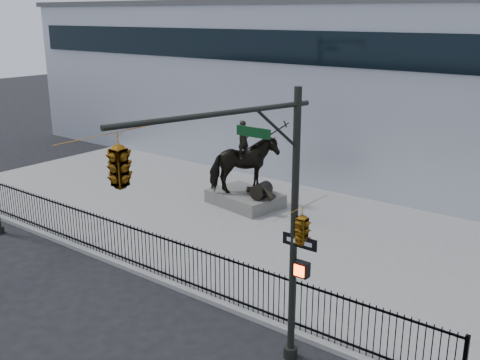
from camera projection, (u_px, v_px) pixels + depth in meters
The scene contains 7 objects.
ground at pixel (109, 284), 18.53m from camera, with size 120.00×120.00×0.00m, color black.
plaza at pixel (238, 222), 23.81m from camera, with size 30.00×12.00×0.15m, color gray.
building at pixel (376, 87), 32.41m from camera, with size 44.00×14.00×9.00m, color #B6BBC6.
picket_fence at pixel (136, 246), 19.22m from camera, with size 22.10×0.10×1.50m.
statue_plinth at pixel (245, 199), 25.63m from camera, with size 3.19×2.19×0.60m, color #53514C.
equestrian_statue at pixel (246, 166), 25.14m from camera, with size 4.04×2.84×3.46m.
traffic_signal_right at pixel (218, 197), 11.83m from camera, with size 2.17×6.86×7.00m.
Camera 1 is at (13.71, -10.61, 8.56)m, focal length 42.00 mm.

